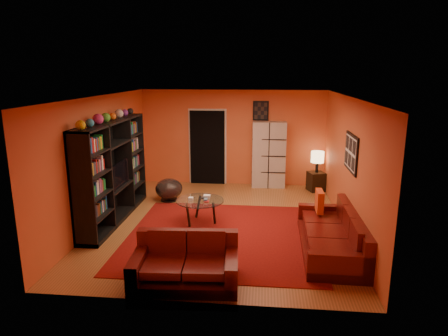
# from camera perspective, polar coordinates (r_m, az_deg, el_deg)

# --- Properties ---
(floor) EXTENTS (6.00, 6.00, 0.00)m
(floor) POSITION_cam_1_polar(r_m,az_deg,el_deg) (8.43, -0.40, -7.76)
(floor) COLOR brown
(floor) RESTS_ON ground
(ceiling) EXTENTS (6.00, 6.00, 0.00)m
(ceiling) POSITION_cam_1_polar(r_m,az_deg,el_deg) (7.87, -0.43, 10.16)
(ceiling) COLOR white
(ceiling) RESTS_ON wall_back
(wall_back) EXTENTS (6.00, 0.00, 6.00)m
(wall_back) POSITION_cam_1_polar(r_m,az_deg,el_deg) (10.98, 1.27, 4.33)
(wall_back) COLOR #D6592F
(wall_back) RESTS_ON floor
(wall_front) EXTENTS (6.00, 0.00, 6.00)m
(wall_front) POSITION_cam_1_polar(r_m,az_deg,el_deg) (5.19, -3.98, -6.42)
(wall_front) COLOR #D6592F
(wall_front) RESTS_ON floor
(wall_left) EXTENTS (0.00, 6.00, 6.00)m
(wall_left) POSITION_cam_1_polar(r_m,az_deg,el_deg) (8.68, -17.06, 1.21)
(wall_left) COLOR #D6592F
(wall_left) RESTS_ON floor
(wall_right) EXTENTS (0.00, 6.00, 6.00)m
(wall_right) POSITION_cam_1_polar(r_m,az_deg,el_deg) (8.18, 17.29, 0.46)
(wall_right) COLOR #D6592F
(wall_right) RESTS_ON floor
(rug) EXTENTS (3.60, 3.60, 0.01)m
(rug) POSITION_cam_1_polar(r_m,az_deg,el_deg) (7.78, -0.21, -9.62)
(rug) COLOR #620C0B
(rug) RESTS_ON floor
(doorway) EXTENTS (0.95, 0.10, 2.04)m
(doorway) POSITION_cam_1_polar(r_m,az_deg,el_deg) (11.07, -2.38, 2.92)
(doorway) COLOR black
(doorway) RESTS_ON floor
(wall_art_right) EXTENTS (0.03, 1.00, 0.70)m
(wall_art_right) POSITION_cam_1_polar(r_m,az_deg,el_deg) (7.82, 17.72, 2.10)
(wall_art_right) COLOR black
(wall_art_right) RESTS_ON wall_right
(wall_art_back) EXTENTS (0.42, 0.03, 0.52)m
(wall_art_back) POSITION_cam_1_polar(r_m,az_deg,el_deg) (10.84, 5.28, 8.15)
(wall_art_back) COLOR black
(wall_art_back) RESTS_ON wall_back
(entertainment_unit) EXTENTS (0.45, 3.00, 2.10)m
(entertainment_unit) POSITION_cam_1_polar(r_m,az_deg,el_deg) (8.65, -15.57, -0.43)
(entertainment_unit) COLOR black
(entertainment_unit) RESTS_ON floor
(tv) EXTENTS (0.89, 0.12, 0.51)m
(tv) POSITION_cam_1_polar(r_m,az_deg,el_deg) (8.66, -15.20, -0.89)
(tv) COLOR black
(tv) RESTS_ON entertainment_unit
(sofa) EXTENTS (1.03, 2.42, 0.85)m
(sofa) POSITION_cam_1_polar(r_m,az_deg,el_deg) (7.35, 15.67, -9.24)
(sofa) COLOR #4C0B0A
(sofa) RESTS_ON rug
(loveseat) EXTENTS (1.62, 1.03, 0.85)m
(loveseat) POSITION_cam_1_polar(r_m,az_deg,el_deg) (6.17, -5.48, -13.33)
(loveseat) COLOR #4C0B0A
(loveseat) RESTS_ON rug
(throw_pillow) EXTENTS (0.12, 0.42, 0.42)m
(throw_pillow) POSITION_cam_1_polar(r_m,az_deg,el_deg) (7.97, 13.48, -4.63)
(throw_pillow) COLOR #DC4318
(throw_pillow) RESTS_ON sofa
(coffee_table) EXTENTS (0.99, 0.99, 0.49)m
(coffee_table) POSITION_cam_1_polar(r_m,az_deg,el_deg) (8.26, -3.45, -4.91)
(coffee_table) COLOR silver
(coffee_table) RESTS_ON floor
(storage_cabinet) EXTENTS (0.91, 0.44, 1.78)m
(storage_cabinet) POSITION_cam_1_polar(r_m,az_deg,el_deg) (10.83, 6.40, 1.91)
(storage_cabinet) COLOR beige
(storage_cabinet) RESTS_ON floor
(bowl_chair) EXTENTS (0.66, 0.66, 0.54)m
(bowl_chair) POSITION_cam_1_polar(r_m,az_deg,el_deg) (9.81, -7.88, -2.99)
(bowl_chair) COLOR black
(bowl_chair) RESTS_ON floor
(side_table) EXTENTS (0.51, 0.51, 0.50)m
(side_table) POSITION_cam_1_polar(r_m,az_deg,el_deg) (10.81, 13.02, -1.88)
(side_table) COLOR black
(side_table) RESTS_ON floor
(table_lamp) EXTENTS (0.33, 0.33, 0.56)m
(table_lamp) POSITION_cam_1_polar(r_m,az_deg,el_deg) (10.66, 13.21, 1.48)
(table_lamp) COLOR black
(table_lamp) RESTS_ON side_table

